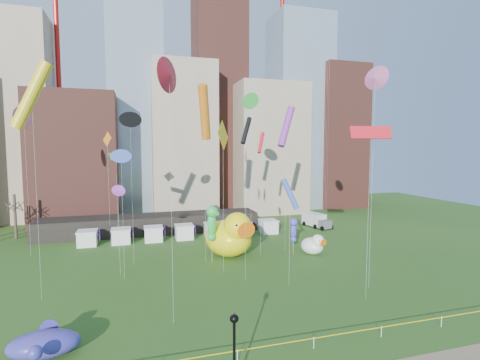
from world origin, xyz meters
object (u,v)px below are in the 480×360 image
object	(u,v)px
big_duck	(230,236)
box_truck	(316,220)
seahorse_green	(212,220)
small_duck	(313,245)
lamppost	(234,344)
seahorse_purple	(294,228)
whale_inflatable	(44,342)

from	to	relation	value
big_duck	box_truck	distance (m)	24.96
big_duck	seahorse_green	distance (m)	4.36
big_duck	box_truck	bearing A→B (deg)	16.26
small_duck	lamppost	size ratio (longest dim) A/B	0.84
big_duck	lamppost	distance (m)	28.29
big_duck	seahorse_green	xyz separation A→B (m)	(-2.98, -1.77, 2.65)
seahorse_purple	whale_inflatable	distance (m)	33.50
big_duck	seahorse_purple	distance (m)	9.08
small_duck	seahorse_purple	bearing A→B (deg)	142.49
box_truck	big_duck	bearing A→B (deg)	-160.01
seahorse_purple	whale_inflatable	world-z (taller)	seahorse_purple
big_duck	small_duck	size ratio (longest dim) A/B	2.13
small_duck	lamppost	distance (m)	31.28
seahorse_purple	whale_inflatable	bearing A→B (deg)	-123.81
seahorse_green	seahorse_purple	size ratio (longest dim) A/B	1.44
seahorse_purple	whale_inflatable	xyz separation A→B (m)	(-28.06, -18.07, -2.83)
seahorse_purple	lamppost	world-z (taller)	seahorse_purple
whale_inflatable	lamppost	xyz separation A→B (m)	(12.17, -7.84, 2.18)
whale_inflatable	box_truck	xyz separation A→B (m)	(39.81, 33.48, 0.34)
lamppost	box_truck	xyz separation A→B (m)	(27.64, 41.32, -1.84)
big_duck	box_truck	world-z (taller)	big_duck
small_duck	seahorse_purple	xyz separation A→B (m)	(-2.68, 0.80, 2.44)
seahorse_green	small_duck	bearing A→B (deg)	-24.48
seahorse_green	lamppost	distance (m)	26.07
whale_inflatable	small_duck	bearing A→B (deg)	28.12
small_duck	lamppost	world-z (taller)	lamppost
small_duck	whale_inflatable	world-z (taller)	small_duck
big_duck	seahorse_purple	size ratio (longest dim) A/B	1.76
big_duck	lamppost	world-z (taller)	big_duck
small_duck	seahorse_green	bearing A→B (deg)	157.04
big_duck	small_duck	bearing A→B (deg)	-28.91
big_duck	small_duck	xyz separation A→B (m)	(11.59, -2.30, -1.60)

